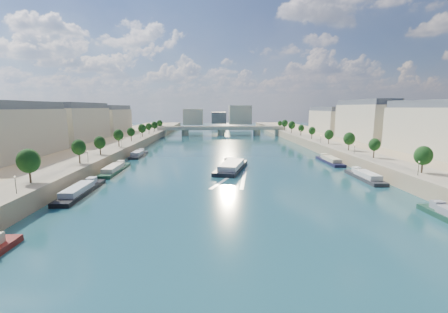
{
  "coord_description": "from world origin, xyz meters",
  "views": [
    {
      "loc": [
        -7.24,
        -38.17,
        24.7
      ],
      "look_at": [
        -2.85,
        81.63,
        5.0
      ],
      "focal_mm": 24.0,
      "sensor_mm": 36.0,
      "label": 1
    }
  ],
  "objects": [
    {
      "name": "bridge",
      "position": [
        0.0,
        228.35,
        5.08
      ],
      "size": [
        112.0,
        12.0,
        8.15
      ],
      "color": "#C1B79E",
      "rests_on": "ground"
    },
    {
      "name": "pave_right",
      "position": [
        57.0,
        100.0,
        5.05
      ],
      "size": [
        14.0,
        520.0,
        0.1
      ],
      "primitive_type": "cube",
      "color": "gray",
      "rests_on": "quay_right"
    },
    {
      "name": "moored_barges_right",
      "position": [
        45.5,
        39.96,
        0.84
      ],
      "size": [
        5.0,
        131.35,
        3.6
      ],
      "color": "black",
      "rests_on": "ground"
    },
    {
      "name": "moored_barges_left",
      "position": [
        -45.5,
        61.99,
        0.84
      ],
      "size": [
        5.0,
        130.22,
        3.6
      ],
      "color": "maroon",
      "rests_on": "ground"
    },
    {
      "name": "buildings_right",
      "position": [
        85.0,
        112.0,
        16.45
      ],
      "size": [
        16.0,
        226.0,
        23.2
      ],
      "color": "beige",
      "rests_on": "ground"
    },
    {
      "name": "quay_left",
      "position": [
        -72.0,
        100.0,
        2.5
      ],
      "size": [
        44.0,
        520.0,
        5.0
      ],
      "primitive_type": "cube",
      "color": "#9E8460",
      "rests_on": "ground"
    },
    {
      "name": "lamps_right",
      "position": [
        52.5,
        105.0,
        7.78
      ],
      "size": [
        0.36,
        200.36,
        4.28
      ],
      "color": "black",
      "rests_on": "ground"
    },
    {
      "name": "trees_left",
      "position": [
        -55.0,
        102.0,
        10.48
      ],
      "size": [
        4.8,
        268.8,
        8.26
      ],
      "color": "#382B1E",
      "rests_on": "ground"
    },
    {
      "name": "wake",
      "position": [
        -0.03,
        62.49,
        0.02
      ],
      "size": [
        14.38,
        25.9,
        0.04
      ],
      "color": "silver",
      "rests_on": "ground"
    },
    {
      "name": "ground",
      "position": [
        0.0,
        100.0,
        0.0
      ],
      "size": [
        700.0,
        700.0,
        0.0
      ],
      "primitive_type": "plane",
      "color": "#0D373C",
      "rests_on": "ground"
    },
    {
      "name": "buildings_left",
      "position": [
        -85.0,
        112.0,
        16.45
      ],
      "size": [
        16.0,
        226.0,
        23.2
      ],
      "color": "beige",
      "rests_on": "ground"
    },
    {
      "name": "pave_left",
      "position": [
        -57.0,
        100.0,
        5.05
      ],
      "size": [
        14.0,
        520.0,
        0.1
      ],
      "primitive_type": "cube",
      "color": "gray",
      "rests_on": "quay_left"
    },
    {
      "name": "quay_right",
      "position": [
        72.0,
        100.0,
        2.5
      ],
      "size": [
        44.0,
        520.0,
        5.0
      ],
      "primitive_type": "cube",
      "color": "#9E8460",
      "rests_on": "ground"
    },
    {
      "name": "lamps_left",
      "position": [
        -52.5,
        90.0,
        7.78
      ],
      "size": [
        0.36,
        200.36,
        4.28
      ],
      "color": "black",
      "rests_on": "ground"
    },
    {
      "name": "trees_right",
      "position": [
        55.0,
        110.0,
        10.48
      ],
      "size": [
        4.8,
        268.8,
        8.26
      ],
      "color": "#382B1E",
      "rests_on": "ground"
    },
    {
      "name": "tour_barge",
      "position": [
        -0.03,
        79.05,
        1.14
      ],
      "size": [
        15.86,
        30.53,
        3.98
      ],
      "rotation": [
        0.0,
        0.0,
        -0.27
      ],
      "color": "black",
      "rests_on": "ground"
    },
    {
      "name": "skyline",
      "position": [
        3.19,
        319.52,
        14.66
      ],
      "size": [
        79.0,
        42.0,
        22.0
      ],
      "color": "beige",
      "rests_on": "ground"
    }
  ]
}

